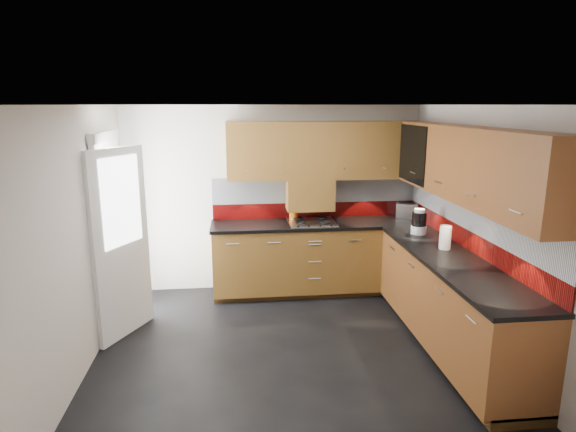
{
  "coord_description": "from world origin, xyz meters",
  "views": [
    {
      "loc": [
        -0.5,
        -4.36,
        2.4
      ],
      "look_at": [
        0.06,
        0.65,
        1.23
      ],
      "focal_mm": 30.0,
      "sensor_mm": 36.0,
      "label": 1
    }
  ],
  "objects": [
    {
      "name": "room",
      "position": [
        0.0,
        0.0,
        1.5
      ],
      "size": [
        4.0,
        3.8,
        2.64
      ],
      "color": "black"
    },
    {
      "name": "base_cabinets",
      "position": [
        1.07,
        0.72,
        0.44
      ],
      "size": [
        2.7,
        3.2,
        0.95
      ],
      "color": "#563713",
      "rests_on": "room"
    },
    {
      "name": "countertop",
      "position": [
        1.05,
        0.7,
        0.92
      ],
      "size": [
        2.72,
        3.22,
        0.04
      ],
      "color": "black",
      "rests_on": "base_cabinets"
    },
    {
      "name": "backsplash",
      "position": [
        1.28,
        0.93,
        1.21
      ],
      "size": [
        2.7,
        3.2,
        0.54
      ],
      "color": "#670909",
      "rests_on": "countertop"
    },
    {
      "name": "upper_cabinets",
      "position": [
        1.23,
        0.78,
        1.84
      ],
      "size": [
        2.5,
        3.2,
        0.72
      ],
      "color": "#563713",
      "rests_on": "room"
    },
    {
      "name": "extractor_hood",
      "position": [
        0.45,
        1.64,
        1.28
      ],
      "size": [
        0.6,
        0.33,
        0.4
      ],
      "primitive_type": "cube",
      "color": "#563713",
      "rests_on": "room"
    },
    {
      "name": "glass_cabinet",
      "position": [
        1.71,
        1.07,
        1.87
      ],
      "size": [
        0.32,
        0.8,
        0.66
      ],
      "color": "black",
      "rests_on": "room"
    },
    {
      "name": "back_door",
      "position": [
        -1.78,
        0.75,
        1.03
      ],
      "size": [
        0.42,
        1.19,
        2.04
      ],
      "color": "white",
      "rests_on": "room"
    },
    {
      "name": "gas_hob",
      "position": [
        0.45,
        1.47,
        0.96
      ],
      "size": [
        0.59,
        0.52,
        0.05
      ],
      "color": "silver",
      "rests_on": "countertop"
    },
    {
      "name": "utensil_pot",
      "position": [
        0.24,
        1.65,
        1.03
      ],
      "size": [
        0.11,
        0.11,
        0.39
      ],
      "color": "orange",
      "rests_on": "countertop"
    },
    {
      "name": "toaster",
      "position": [
        1.75,
        1.63,
        1.04
      ],
      "size": [
        0.32,
        0.26,
        0.2
      ],
      "color": "silver",
      "rests_on": "countertop"
    },
    {
      "name": "food_processor",
      "position": [
        1.6,
        0.83,
        1.07
      ],
      "size": [
        0.18,
        0.18,
        0.29
      ],
      "color": "white",
      "rests_on": "countertop"
    },
    {
      "name": "paper_towel",
      "position": [
        1.65,
        0.22,
        1.06
      ],
      "size": [
        0.14,
        0.14,
        0.25
      ],
      "primitive_type": "cylinder",
      "rotation": [
        0.0,
        0.0,
        0.18
      ],
      "color": "white",
      "rests_on": "countertop"
    },
    {
      "name": "orange_cloth",
      "position": [
        1.64,
        0.92,
        0.95
      ],
      "size": [
        0.15,
        0.13,
        0.01
      ],
      "primitive_type": "cube",
      "rotation": [
        0.0,
        0.0,
        -0.11
      ],
      "color": "#DA4D18",
      "rests_on": "countertop"
    }
  ]
}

